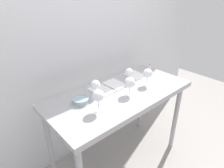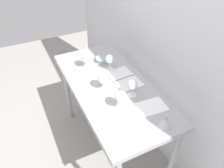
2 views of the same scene
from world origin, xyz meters
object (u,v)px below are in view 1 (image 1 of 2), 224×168
Objects in this scene: wine_glass_near_left at (98,96)px; wine_glass_far_left at (95,85)px; wine_glass_far_right at (129,73)px; wine_glass_near_center at (130,83)px; wine_glass_near_right at (148,74)px; open_notebook at (109,87)px; tasting_bowl at (81,100)px; tasting_sheet_upper at (135,75)px; decanter_funnel at (150,68)px.

wine_glass_near_left is 1.16× the size of wine_glass_far_left.
wine_glass_far_right is (0.42, 0.00, -0.00)m from wine_glass_far_left.
wine_glass_far_left is 0.42m from wine_glass_far_right.
wine_glass_near_center reaches higher than wine_glass_far_left.
wine_glass_near_left is at bearing -176.72° from wine_glass_near_right.
tasting_bowl is (-0.36, -0.05, 0.02)m from open_notebook.
wine_glass_near_right is at bearing -34.76° from open_notebook.
tasting_bowl is (-0.77, -0.08, 0.02)m from tasting_sheet_upper.
wine_glass_near_left is (-0.36, -0.02, 0.02)m from wine_glass_near_center.
wine_glass_far_left is 0.94× the size of wine_glass_near_right.
decanter_funnel is (0.93, 0.24, -0.09)m from wine_glass_near_left.
open_notebook is at bearing -171.91° from tasting_sheet_upper.
wine_glass_near_center is 1.10× the size of wine_glass_far_right.
wine_glass_near_left is 1.36× the size of decanter_funnel.
open_notebook is (-0.23, 0.05, -0.10)m from wine_glass_far_right.
wine_glass_far_right is 1.12× the size of tasting_bowl.
wine_glass_far_right is 0.59m from tasting_bowl.
tasting_bowl is (-0.41, 0.17, -0.09)m from wine_glass_near_center.
open_notebook is 1.60× the size of tasting_sheet_upper.
wine_glass_near_center reaches higher than wine_glass_far_right.
wine_glass_far_left reaches higher than decanter_funnel.
wine_glass_near_left is at bearing -165.68° from decanter_funnel.
open_notebook is (-0.05, 0.23, -0.11)m from wine_glass_near_center.
wine_glass_far_right is 0.23m from tasting_sheet_upper.
wine_glass_far_right is (-0.09, 0.16, -0.01)m from wine_glass_near_right.
wine_glass_near_right reaches higher than tasting_sheet_upper.
wine_glass_near_left reaches higher than tasting_sheet_upper.
decanter_funnel is (0.39, 0.04, -0.07)m from wine_glass_far_right.
wine_glass_near_center reaches higher than decanter_funnel.
wine_glass_near_right reaches higher than tasting_bowl.
open_notebook is 0.62m from decanter_funnel.
decanter_funnel reaches higher than open_notebook.
tasting_sheet_upper is (0.41, 0.02, -0.00)m from open_notebook.
wine_glass_near_center is 0.48× the size of open_notebook.
wine_glass_near_left is 0.23m from wine_glass_far_left.
decanter_funnel is at bearing 2.88° from tasting_bowl.
wine_glass_far_left is 0.45× the size of open_notebook.
wine_glass_far_right reaches higher than decanter_funnel.
wine_glass_near_right is at bearing 4.10° from wine_glass_near_center.
tasting_bowl is at bearing -173.56° from open_notebook.
wine_glass_near_right is 0.36m from decanter_funnel.
wine_glass_far_right is 1.14× the size of decanter_funnel.
wine_glass_near_right is 1.10× the size of wine_glass_far_right.
wine_glass_far_left reaches higher than wine_glass_far_right.
tasting_bowl is 0.97m from decanter_funnel.
wine_glass_near_center is at bearing 2.68° from wine_glass_near_left.
wine_glass_near_center is 0.45m from tasting_sheet_upper.
wine_glass_near_center is at bearing -158.68° from decanter_funnel.
wine_glass_far_left is (0.12, 0.19, -0.02)m from wine_glass_near_left.
wine_glass_far_right is at bearing -14.13° from open_notebook.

